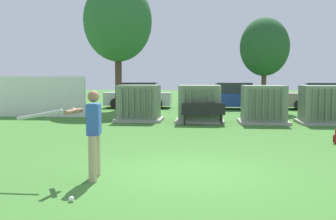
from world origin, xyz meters
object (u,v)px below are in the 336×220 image
object	(u,v)px
transformer_east	(323,105)
park_bench	(203,112)
transformer_mid_west	(200,104)
sports_ball	(71,199)
batter	(91,130)
parked_car_rightmost	(322,97)
parked_car_right_of_center	(231,97)
parked_car_left_of_center	(139,96)
transformer_mid_east	(263,105)
transformer_west	(139,103)
parked_car_leftmost	(50,96)

from	to	relation	value
transformer_east	park_bench	xyz separation A→B (m)	(-5.08, -0.94, -0.25)
transformer_mid_west	park_bench	size ratio (longest dim) A/B	1.15
transformer_mid_west	sports_ball	xyz separation A→B (m)	(-1.93, -11.10, -0.74)
transformer_mid_west	park_bench	xyz separation A→B (m)	(0.16, -1.02, -0.25)
batter	parked_car_rightmost	world-z (taller)	batter
parked_car_right_of_center	parked_car_left_of_center	bearing A→B (deg)	176.15
sports_ball	parked_car_left_of_center	distance (m)	18.73
transformer_mid_east	transformer_east	size ratio (longest dim) A/B	1.00
parked_car_left_of_center	park_bench	bearing A→B (deg)	-64.11
sports_ball	parked_car_left_of_center	bearing A→B (deg)	96.28
parked_car_rightmost	batter	bearing A→B (deg)	-118.91
transformer_west	transformer_east	xyz separation A→B (m)	(7.96, -0.32, 0.00)
transformer_west	parked_car_leftmost	distance (m)	9.50
transformer_mid_east	parked_car_leftmost	distance (m)	14.13
transformer_east	parked_car_leftmost	xyz separation A→B (m)	(-14.83, 6.89, -0.04)
transformer_mid_west	parked_car_left_of_center	xyz separation A→B (m)	(-3.98, 7.50, -0.04)
parked_car_left_of_center	transformer_mid_west	bearing A→B (deg)	-62.07
parked_car_rightmost	transformer_west	bearing A→B (deg)	-145.41
sports_ball	parked_car_left_of_center	size ratio (longest dim) A/B	0.02
parked_car_leftmost	transformer_east	bearing A→B (deg)	-24.90
transformer_west	sports_ball	bearing A→B (deg)	-85.96
sports_ball	parked_car_rightmost	distance (m)	20.47
batter	parked_car_leftmost	world-z (taller)	batter
transformer_mid_west	sports_ball	bearing A→B (deg)	-99.85
transformer_east	parked_car_left_of_center	bearing A→B (deg)	140.57
transformer_mid_east	park_bench	bearing A→B (deg)	-160.43
transformer_east	parked_car_rightmost	world-z (taller)	same
batter	sports_ball	size ratio (longest dim) A/B	19.33
transformer_mid_east	batter	size ratio (longest dim) A/B	1.21
batter	transformer_mid_east	bearing A→B (deg)	63.71
transformer_west	transformer_mid_east	xyz separation A→B (m)	(5.46, -0.35, 0.00)
park_bench	parked_car_left_of_center	xyz separation A→B (m)	(-4.13, 8.52, 0.22)
transformer_west	transformer_east	bearing A→B (deg)	-2.34
transformer_west	parked_car_right_of_center	bearing A→B (deg)	56.21
parked_car_leftmost	parked_car_rightmost	world-z (taller)	same
transformer_west	sports_ball	world-z (taller)	transformer_west
transformer_mid_east	parked_car_right_of_center	world-z (taller)	same
transformer_mid_east	parked_car_leftmost	xyz separation A→B (m)	(-12.33, 6.91, -0.04)
park_bench	parked_car_leftmost	bearing A→B (deg)	141.26
batter	parked_car_rightmost	size ratio (longest dim) A/B	0.39
parked_car_left_of_center	parked_car_rightmost	size ratio (longest dim) A/B	0.96
parked_car_right_of_center	transformer_mid_east	bearing A→B (deg)	-83.14
transformer_west	park_bench	distance (m)	3.16
sports_ball	parked_car_rightmost	size ratio (longest dim) A/B	0.02
parked_car_left_of_center	parked_car_rightmost	distance (m)	11.28
transformer_mid_east	parked_car_right_of_center	xyz separation A→B (m)	(-0.87, 7.21, -0.04)
transformer_west	transformer_mid_west	bearing A→B (deg)	-5.20
transformer_west	batter	xyz separation A→B (m)	(0.72, -9.93, 0.19)
parked_car_leftmost	park_bench	bearing A→B (deg)	-38.74
parked_car_right_of_center	sports_ball	bearing A→B (deg)	-101.75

